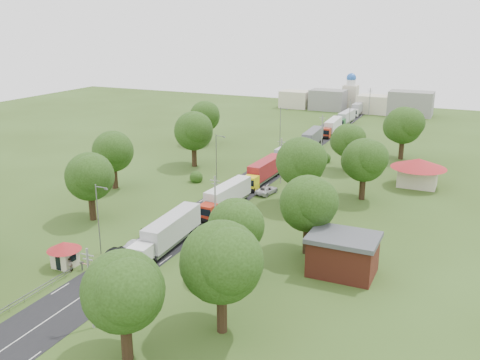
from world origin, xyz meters
The scene contains 46 objects.
ground centered at (0.00, 0.00, 0.00)m, with size 260.00×260.00×0.00m, color #314617.
road centered at (0.00, 20.00, 0.00)m, with size 8.00×200.00×0.04m, color black.
boom_barrier centered at (-1.36, -25.00, 0.89)m, with size 9.22×0.35×1.18m.
guard_booth centered at (-7.20, -25.00, 2.16)m, with size 4.40×4.40×3.45m.
guard_rail centered at (-5.00, -35.00, 0.00)m, with size 0.10×17.00×1.70m, color slate, non-canonical shape.
info_sign centered at (5.20, 35.00, 3.00)m, with size 0.12×3.10×4.10m.
pole_0 centered at (5.50, -35.00, 4.68)m, with size 1.60×0.24×9.00m.
pole_1 centered at (5.50, -7.00, 4.68)m, with size 1.60×0.24×9.00m.
pole_2 centered at (5.50, 21.00, 4.68)m, with size 1.60×0.24×9.00m.
pole_3 centered at (5.50, 49.00, 4.68)m, with size 1.60×0.24×9.00m.
pole_4 centered at (5.50, 77.00, 4.68)m, with size 1.60×0.24×9.00m.
pole_5 centered at (5.50, 105.00, 4.68)m, with size 1.60×0.24×9.00m.
lamp_0 centered at (-5.35, -20.00, 5.55)m, with size 2.03×0.22×10.00m.
lamp_1 centered at (-5.35, 15.00, 5.55)m, with size 2.03×0.22×10.00m.
lamp_2 centered at (-5.35, 50.00, 5.55)m, with size 2.03×0.22×10.00m.
tree_0 centered at (11.99, -37.84, 7.22)m, with size 8.80×8.80×11.07m.
tree_1 centered at (17.99, -29.83, 7.85)m, with size 9.60×9.60×12.05m.
tree_2 centered at (13.99, -17.86, 6.60)m, with size 8.00×8.00×10.10m.
tree_3 centered at (19.99, -7.84, 7.22)m, with size 8.80×8.80×11.07m.
tree_4 centered at (12.99, 10.17, 7.85)m, with size 9.60×9.60×12.05m.
tree_5 centered at (21.99, 18.16, 7.22)m, with size 8.80×8.80×11.07m.
tree_6 centered at (14.99, 35.14, 6.60)m, with size 8.00×8.00×10.10m.
tree_7 centered at (23.99, 50.17, 7.85)m, with size 9.60×9.60×12.05m.
tree_10 centered at (-15.01, -9.84, 7.22)m, with size 8.80×8.80×11.07m.
tree_11 centered at (-22.01, 5.16, 7.22)m, with size 8.80×8.80×11.07m.
tree_12 centered at (-16.01, 25.17, 7.85)m, with size 9.60×9.60×12.05m.
tree_13 centered at (-24.01, 45.16, 7.22)m, with size 8.80×8.80×11.07m.
house_brick centered at (26.00, -12.00, 2.65)m, with size 8.60×6.60×5.20m.
house_cream centered at (30.00, 30.00, 3.64)m, with size 10.08×10.08×5.80m.
distant_town centered at (0.68, 110.00, 3.49)m, with size 52.00×8.00×8.00m.
church centered at (-4.00, 118.00, 5.39)m, with size 5.00×5.00×12.30m.
truck_0 centered at (1.88, -14.38, 2.31)m, with size 3.32×15.76×4.36m.
truck_1 centered at (2.16, 3.28, 2.17)m, with size 3.34×14.84×4.10m.
truck_2 centered at (2.11, 20.51, 2.21)m, with size 2.95×15.04×4.16m.
truck_3 centered at (1.60, 35.88, 2.11)m, with size 2.96×14.37×3.97m.
truck_4 centered at (1.90, 52.47, 2.23)m, with size 3.28×15.20×4.20m.
truck_5 centered at (2.38, 70.36, 2.14)m, with size 2.98×14.57×4.03m.
truck_6 centered at (2.37, 86.11, 2.04)m, with size 2.84×13.93×3.85m.
truck_7 centered at (2.00, 104.89, 2.10)m, with size 2.53×14.26×3.95m.
car_lane_front centered at (-3.00, -20.00, 0.73)m, with size 1.72×4.28×1.46m, color black.
car_lane_mid centered at (-2.00, -16.64, 0.66)m, with size 1.40×4.01×1.32m, color #A4A7AC.
car_lane_rear centered at (-3.00, -10.59, 0.68)m, with size 1.90×4.68×1.36m, color black.
car_verge_near centered at (5.50, 13.70, 0.72)m, with size 2.40×5.21×1.45m, color silver.
car_verge_far centered at (7.19, 30.23, 0.75)m, with size 1.78×4.42×1.51m, color slate.
pedestrian_near centered at (0.93, -24.50, 0.91)m, with size 0.66×0.44×1.82m, color gray.
pedestrian_booth centered at (-5.58, -26.00, 0.94)m, with size 0.92×0.72×1.89m, color gray.
Camera 1 is at (39.72, -73.14, 30.99)m, focal length 40.00 mm.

